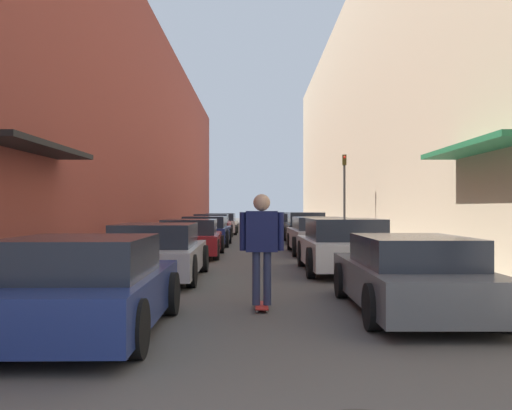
{
  "coord_description": "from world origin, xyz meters",
  "views": [
    {
      "loc": [
        -0.03,
        -1.68,
        1.61
      ],
      "look_at": [
        0.0,
        12.32,
        1.68
      ],
      "focal_mm": 40.0,
      "sensor_mm": 36.0,
      "label": 1
    }
  ],
  "objects_px": {
    "parked_car_right_4": "(295,226)",
    "skateboarder": "(261,238)",
    "parked_car_left_5": "(220,224)",
    "parked_car_left_2": "(189,239)",
    "parked_car_right_5": "(288,223)",
    "traffic_light": "(343,189)",
    "parked_car_left_4": "(211,226)",
    "parked_car_right_3": "(304,228)",
    "parked_car_right_0": "(408,275)",
    "parked_car_left_0": "(82,287)",
    "parked_car_right_2": "(317,236)",
    "parked_car_left_1": "(156,252)",
    "parked_car_left_3": "(205,231)",
    "parked_car_right_1": "(342,246)"
  },
  "relations": [
    {
      "from": "parked_car_right_3",
      "to": "parked_car_left_4",
      "type": "bearing_deg",
      "value": 141.98
    },
    {
      "from": "parked_car_left_0",
      "to": "parked_car_left_4",
      "type": "xyz_separation_m",
      "value": [
        -0.11,
        22.54,
        0.04
      ]
    },
    {
      "from": "parked_car_right_2",
      "to": "traffic_light",
      "type": "distance_m",
      "value": 4.82
    },
    {
      "from": "parked_car_right_5",
      "to": "parked_car_left_4",
      "type": "bearing_deg",
      "value": -121.84
    },
    {
      "from": "parked_car_left_0",
      "to": "parked_car_right_3",
      "type": "distance_m",
      "value": 19.48
    },
    {
      "from": "parked_car_left_4",
      "to": "parked_car_right_1",
      "type": "xyz_separation_m",
      "value": [
        4.5,
        -15.52,
        0.01
      ]
    },
    {
      "from": "parked_car_right_3",
      "to": "parked_car_left_3",
      "type": "bearing_deg",
      "value": -156.06
    },
    {
      "from": "parked_car_right_0",
      "to": "parked_car_left_2",
      "type": "bearing_deg",
      "value": 114.36
    },
    {
      "from": "parked_car_right_1",
      "to": "parked_car_left_1",
      "type": "bearing_deg",
      "value": -162.01
    },
    {
      "from": "parked_car_right_1",
      "to": "parked_car_right_5",
      "type": "height_order",
      "value": "parked_car_right_1"
    },
    {
      "from": "parked_car_left_2",
      "to": "skateboarder",
      "type": "height_order",
      "value": "skateboarder"
    },
    {
      "from": "parked_car_right_2",
      "to": "parked_car_left_2",
      "type": "bearing_deg",
      "value": -163.15
    },
    {
      "from": "parked_car_left_2",
      "to": "parked_car_left_5",
      "type": "height_order",
      "value": "parked_car_left_5"
    },
    {
      "from": "parked_car_left_4",
      "to": "parked_car_right_1",
      "type": "bearing_deg",
      "value": -73.85
    },
    {
      "from": "parked_car_right_5",
      "to": "traffic_light",
      "type": "distance_m",
      "value": 12.9
    },
    {
      "from": "parked_car_left_3",
      "to": "parked_car_right_5",
      "type": "relative_size",
      "value": 0.89
    },
    {
      "from": "parked_car_left_1",
      "to": "parked_car_left_2",
      "type": "height_order",
      "value": "parked_car_left_1"
    },
    {
      "from": "parked_car_right_2",
      "to": "traffic_light",
      "type": "relative_size",
      "value": 1.28
    },
    {
      "from": "parked_car_left_5",
      "to": "parked_car_right_1",
      "type": "distance_m",
      "value": 20.92
    },
    {
      "from": "traffic_light",
      "to": "parked_car_left_2",
      "type": "bearing_deg",
      "value": -137.17
    },
    {
      "from": "parked_car_right_0",
      "to": "skateboarder",
      "type": "relative_size",
      "value": 2.42
    },
    {
      "from": "parked_car_left_4",
      "to": "parked_car_right_5",
      "type": "relative_size",
      "value": 0.97
    },
    {
      "from": "parked_car_right_0",
      "to": "parked_car_right_5",
      "type": "xyz_separation_m",
      "value": [
        -0.22,
        28.18,
        0.05
      ]
    },
    {
      "from": "parked_car_left_2",
      "to": "parked_car_left_3",
      "type": "distance_m",
      "value": 5.47
    },
    {
      "from": "parked_car_left_1",
      "to": "parked_car_right_3",
      "type": "relative_size",
      "value": 1.01
    },
    {
      "from": "parked_car_left_3",
      "to": "traffic_light",
      "type": "bearing_deg",
      "value": 0.39
    },
    {
      "from": "parked_car_left_0",
      "to": "parked_car_right_0",
      "type": "xyz_separation_m",
      "value": [
        4.57,
        1.52,
        -0.03
      ]
    },
    {
      "from": "parked_car_right_4",
      "to": "skateboarder",
      "type": "distance_m",
      "value": 22.48
    },
    {
      "from": "parked_car_left_5",
      "to": "skateboarder",
      "type": "xyz_separation_m",
      "value": [
        2.22,
        -25.72,
        0.51
      ]
    },
    {
      "from": "parked_car_left_4",
      "to": "parked_car_right_3",
      "type": "xyz_separation_m",
      "value": [
        4.58,
        -3.58,
        0.03
      ]
    },
    {
      "from": "parked_car_left_2",
      "to": "parked_car_left_5",
      "type": "relative_size",
      "value": 1.08
    },
    {
      "from": "parked_car_left_1",
      "to": "parked_car_right_0",
      "type": "relative_size",
      "value": 1.02
    },
    {
      "from": "parked_car_left_2",
      "to": "parked_car_left_5",
      "type": "xyz_separation_m",
      "value": [
        0.03,
        15.95,
        0.02
      ]
    },
    {
      "from": "parked_car_right_3",
      "to": "parked_car_left_1",
      "type": "bearing_deg",
      "value": -108.59
    },
    {
      "from": "parked_car_left_2",
      "to": "parked_car_left_4",
      "type": "distance_m",
      "value": 11.01
    },
    {
      "from": "parked_car_right_0",
      "to": "traffic_light",
      "type": "distance_m",
      "value": 15.69
    },
    {
      "from": "parked_car_left_5",
      "to": "skateboarder",
      "type": "height_order",
      "value": "skateboarder"
    },
    {
      "from": "parked_car_right_2",
      "to": "parked_car_right_4",
      "type": "height_order",
      "value": "parked_car_right_4"
    },
    {
      "from": "parked_car_right_5",
      "to": "parked_car_left_1",
      "type": "bearing_deg",
      "value": -100.28
    },
    {
      "from": "parked_car_left_2",
      "to": "parked_car_right_3",
      "type": "height_order",
      "value": "parked_car_right_3"
    },
    {
      "from": "parked_car_left_2",
      "to": "parked_car_right_2",
      "type": "relative_size",
      "value": 0.89
    },
    {
      "from": "parked_car_left_0",
      "to": "parked_car_left_5",
      "type": "distance_m",
      "value": 27.48
    },
    {
      "from": "parked_car_left_3",
      "to": "skateboarder",
      "type": "xyz_separation_m",
      "value": [
        2.23,
        -15.24,
        0.51
      ]
    },
    {
      "from": "parked_car_right_2",
      "to": "parked_car_left_3",
      "type": "bearing_deg",
      "value": 136.27
    },
    {
      "from": "parked_car_left_5",
      "to": "parked_car_right_5",
      "type": "bearing_deg",
      "value": 27.45
    },
    {
      "from": "parked_car_left_0",
      "to": "parked_car_right_0",
      "type": "relative_size",
      "value": 0.91
    },
    {
      "from": "parked_car_right_0",
      "to": "parked_car_right_4",
      "type": "distance_m",
      "value": 22.62
    },
    {
      "from": "parked_car_left_1",
      "to": "parked_car_left_0",
      "type": "bearing_deg",
      "value": -89.7
    },
    {
      "from": "skateboarder",
      "to": "parked_car_left_2",
      "type": "bearing_deg",
      "value": 103.0
    },
    {
      "from": "skateboarder",
      "to": "parked_car_left_5",
      "type": "bearing_deg",
      "value": 94.94
    }
  ]
}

